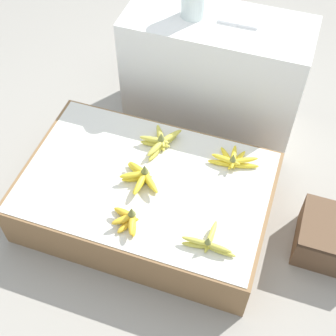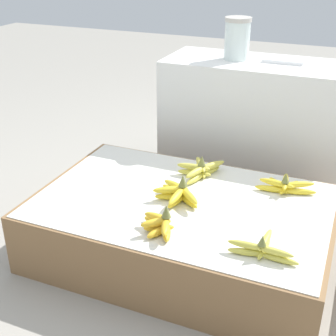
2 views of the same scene
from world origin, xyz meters
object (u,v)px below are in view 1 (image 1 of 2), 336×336
Objects in this scene: banana_bunch_back_midleft at (160,142)px; foam_tray_white at (241,17)px; banana_bunch_back_midright at (233,160)px; banana_bunch_front_midright at (209,243)px; banana_bunch_front_midleft at (127,219)px; wooden_crate at (333,239)px; banana_bunch_middle_midleft at (141,178)px.

foam_tray_white reaches higher than banana_bunch_back_midleft.
banana_bunch_back_midleft is at bearing -110.47° from foam_tray_white.
banana_bunch_front_midright is at bearing -88.82° from banana_bunch_back_midright.
banana_bunch_front_midleft is 0.64× the size of banana_bunch_front_midright.
banana_bunch_front_midright is 0.50m from banana_bunch_back_midright.
wooden_crate is 1.68× the size of foam_tray_white.
banana_bunch_front_midleft reaches higher than wooden_crate.
banana_bunch_front_midright reaches higher than wooden_crate.
wooden_crate is 1.04m from banana_bunch_front_midleft.
wooden_crate is 2.17× the size of banana_bunch_front_midleft.
banana_bunch_front_midleft is 0.67× the size of banana_bunch_back_midleft.
banana_bunch_middle_midleft is 0.48m from banana_bunch_back_midright.
banana_bunch_front_midleft is at bearing -101.00° from foam_tray_white.
banana_bunch_front_midright is at bearing 1.09° from banana_bunch_front_midleft.
banana_bunch_front_midright is (-0.57, -0.34, 0.20)m from wooden_crate.
banana_bunch_back_midleft is 0.92× the size of banana_bunch_back_midright.
foam_tray_white is at bearing 98.56° from banana_bunch_front_midright.
foam_tray_white reaches higher than wooden_crate.
banana_bunch_back_midright reaches higher than wooden_crate.
wooden_crate is at bearing -9.26° from banana_bunch_back_midleft.
banana_bunch_back_midleft is at bearing 129.23° from banana_bunch_front_midright.
wooden_crate is 1.53× the size of banana_bunch_middle_midleft.
banana_bunch_front_midright is at bearing -81.44° from foam_tray_white.
banana_bunch_front_midright is 0.48m from banana_bunch_middle_midleft.
banana_bunch_back_midright is (0.41, 0.26, -0.01)m from banana_bunch_middle_midleft.
banana_bunch_front_midleft is 0.64m from banana_bunch_back_midright.
banana_bunch_front_midright is 0.97× the size of banana_bunch_back_midright.
wooden_crate is at bearing 5.64° from banana_bunch_middle_midleft.
wooden_crate is 0.69m from banana_bunch_front_midright.
wooden_crate is at bearing -46.99° from foam_tray_white.
wooden_crate is 1.44× the size of banana_bunch_back_midleft.
banana_bunch_back_midleft reaches higher than banana_bunch_front_midright.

